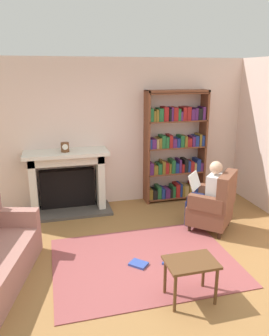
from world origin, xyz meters
The scene contains 10 objects.
ground centered at (0.00, 0.00, 0.00)m, with size 14.00×14.00×0.00m, color olive.
back_wall centered at (0.00, 2.55, 1.35)m, with size 5.60×0.10×2.70m, color beige.
area_rug centered at (0.00, 0.30, 0.01)m, with size 2.40×1.80×0.01m, color #934748.
fireplace centered at (-0.86, 2.30, 0.59)m, with size 1.49×0.64×1.13m.
mantel_clock centered at (-0.87, 2.20, 1.21)m, with size 0.14×0.14×0.16m.
bookshelf centered at (1.21, 2.33, 1.04)m, with size 1.18×0.32×2.13m.
armchair_reading centered at (1.34, 0.93, 0.42)m, with size 0.89×0.89×0.97m.
seated_reader centered at (1.25, 1.01, 0.62)m, with size 0.59×0.58×1.14m.
side_table centered at (0.28, -0.54, 0.40)m, with size 0.56×0.39×0.48m.
scattered_books centered at (0.13, 0.21, 0.03)m, with size 0.74×0.33×0.03m.
Camera 1 is at (-1.11, -3.44, 2.46)m, focal length 35.29 mm.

